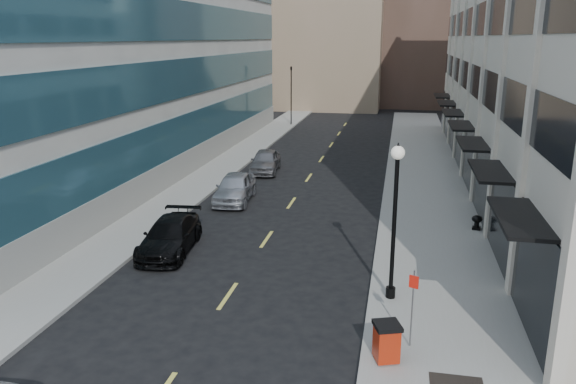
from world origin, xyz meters
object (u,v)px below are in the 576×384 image
at_px(car_silver_sedan, 235,188).
at_px(lamppost, 395,209).
at_px(traffic_signal, 291,70).
at_px(car_black_pickup, 170,236).
at_px(trash_bin, 387,341).
at_px(sign_post, 413,298).
at_px(urn_planter, 477,221).
at_px(car_grey_sedan, 265,161).

bearing_deg(car_silver_sedan, lamppost, -55.23).
bearing_deg(traffic_signal, car_black_pickup, -87.23).
distance_m(car_silver_sedan, lamppost, 14.38).
height_order(trash_bin, sign_post, sign_post).
distance_m(traffic_signal, trash_bin, 45.05).
distance_m(trash_bin, urn_planter, 12.87).
bearing_deg(lamppost, car_silver_sedan, 129.27).
xyz_separation_m(car_black_pickup, sign_post, (10.14, -6.14, 1.00)).
xyz_separation_m(sign_post, urn_planter, (3.20, 11.34, -1.14)).
relative_size(car_black_pickup, car_grey_sedan, 1.08).
xyz_separation_m(traffic_signal, car_silver_sedan, (2.30, -28.31, -4.92)).
relative_size(trash_bin, lamppost, 0.21).
relative_size(car_silver_sedan, lamppost, 0.85).
relative_size(traffic_signal, urn_planter, 10.09).
bearing_deg(urn_planter, lamppost, -115.21).
distance_m(lamppost, sign_post, 3.66).
bearing_deg(car_black_pickup, lamppost, -23.75).
relative_size(car_black_pickup, car_silver_sedan, 1.04).
bearing_deg(urn_planter, car_grey_sedan, 141.78).
height_order(car_grey_sedan, sign_post, sign_post).
bearing_deg(car_grey_sedan, sign_post, -71.54).
bearing_deg(car_silver_sedan, sign_post, -60.28).
relative_size(car_grey_sedan, lamppost, 0.82).
xyz_separation_m(car_grey_sedan, sign_post, (9.60, -21.43, 0.94)).
distance_m(car_black_pickup, car_grey_sedan, 15.30).
bearing_deg(car_grey_sedan, urn_planter, -43.90).
xyz_separation_m(car_grey_sedan, lamppost, (8.95, -18.26, 2.64)).
bearing_deg(lamppost, trash_bin, -90.42).
bearing_deg(lamppost, car_grey_sedan, 116.12).
bearing_deg(trash_bin, sign_post, 34.02).
bearing_deg(trash_bin, car_black_pickup, 123.63).
xyz_separation_m(car_black_pickup, lamppost, (9.50, -2.97, 2.70)).
height_order(trash_bin, lamppost, lamppost).
bearing_deg(trash_bin, car_silver_sedan, 101.03).
bearing_deg(sign_post, trash_bin, -103.46).
bearing_deg(car_grey_sedan, trash_bin, -73.91).
xyz_separation_m(traffic_signal, lamppost, (11.25, -39.26, -2.31)).
bearing_deg(urn_planter, traffic_signal, 115.91).
relative_size(traffic_signal, trash_bin, 6.03).
bearing_deg(sign_post, urn_planter, 97.12).
distance_m(car_black_pickup, car_silver_sedan, 8.00).
bearing_deg(sign_post, car_black_pickup, 171.69).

